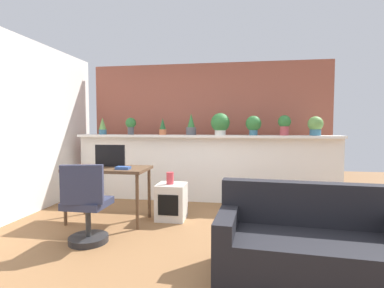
{
  "coord_description": "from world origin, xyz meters",
  "views": [
    {
      "loc": [
        0.62,
        -3.09,
        1.33
      ],
      "look_at": [
        -0.08,
        1.23,
        1.05
      ],
      "focal_mm": 27.75,
      "sensor_mm": 36.0,
      "label": 1
    }
  ],
  "objects_px": {
    "potted_plant_7": "(315,125)",
    "side_cube_shelf": "(171,202)",
    "potted_plant_5": "(253,124)",
    "potted_plant_1": "(131,125)",
    "vase_on_shelf": "(170,178)",
    "potted_plant_2": "(163,127)",
    "office_chair": "(86,210)",
    "potted_plant_0": "(103,126)",
    "potted_plant_4": "(220,123)",
    "couch": "(310,248)",
    "potted_plant_6": "(284,124)",
    "potted_plant_3": "(191,126)",
    "tv_monitor": "(110,156)",
    "desk": "(108,173)",
    "book_on_desk": "(123,168)"
  },
  "relations": [
    {
      "from": "office_chair",
      "to": "couch",
      "type": "relative_size",
      "value": 0.56
    },
    {
      "from": "tv_monitor",
      "to": "book_on_desk",
      "type": "height_order",
      "value": "tv_monitor"
    },
    {
      "from": "vase_on_shelf",
      "to": "tv_monitor",
      "type": "bearing_deg",
      "value": -170.2
    },
    {
      "from": "potted_plant_5",
      "to": "potted_plant_2",
      "type": "bearing_deg",
      "value": 179.35
    },
    {
      "from": "potted_plant_2",
      "to": "potted_plant_6",
      "type": "relative_size",
      "value": 0.89
    },
    {
      "from": "potted_plant_4",
      "to": "potted_plant_7",
      "type": "distance_m",
      "value": 1.54
    },
    {
      "from": "potted_plant_7",
      "to": "potted_plant_4",
      "type": "bearing_deg",
      "value": -179.4
    },
    {
      "from": "potted_plant_0",
      "to": "potted_plant_2",
      "type": "distance_m",
      "value": 1.13
    },
    {
      "from": "side_cube_shelf",
      "to": "potted_plant_0",
      "type": "bearing_deg",
      "value": 145.52
    },
    {
      "from": "potted_plant_0",
      "to": "desk",
      "type": "distance_m",
      "value": 1.59
    },
    {
      "from": "potted_plant_2",
      "to": "potted_plant_6",
      "type": "distance_m",
      "value": 2.07
    },
    {
      "from": "potted_plant_1",
      "to": "potted_plant_4",
      "type": "distance_m",
      "value": 1.6
    },
    {
      "from": "potted_plant_0",
      "to": "potted_plant_7",
      "type": "xyz_separation_m",
      "value": [
        3.68,
        0.0,
        0.01
      ]
    },
    {
      "from": "potted_plant_4",
      "to": "office_chair",
      "type": "distance_m",
      "value": 2.64
    },
    {
      "from": "potted_plant_3",
      "to": "tv_monitor",
      "type": "height_order",
      "value": "potted_plant_3"
    },
    {
      "from": "potted_plant_3",
      "to": "potted_plant_5",
      "type": "height_order",
      "value": "potted_plant_3"
    },
    {
      "from": "potted_plant_0",
      "to": "side_cube_shelf",
      "type": "height_order",
      "value": "potted_plant_0"
    },
    {
      "from": "potted_plant_7",
      "to": "potted_plant_6",
      "type": "bearing_deg",
      "value": 179.71
    },
    {
      "from": "potted_plant_1",
      "to": "side_cube_shelf",
      "type": "height_order",
      "value": "potted_plant_1"
    },
    {
      "from": "tv_monitor",
      "to": "potted_plant_7",
      "type": "bearing_deg",
      "value": 21.82
    },
    {
      "from": "potted_plant_2",
      "to": "office_chair",
      "type": "height_order",
      "value": "potted_plant_2"
    },
    {
      "from": "potted_plant_7",
      "to": "tv_monitor",
      "type": "relative_size",
      "value": 0.73
    },
    {
      "from": "potted_plant_7",
      "to": "office_chair",
      "type": "bearing_deg",
      "value": -144.26
    },
    {
      "from": "potted_plant_1",
      "to": "potted_plant_6",
      "type": "height_order",
      "value": "potted_plant_6"
    },
    {
      "from": "potted_plant_5",
      "to": "side_cube_shelf",
      "type": "distance_m",
      "value": 1.89
    },
    {
      "from": "potted_plant_6",
      "to": "side_cube_shelf",
      "type": "bearing_deg",
      "value": -147.79
    },
    {
      "from": "potted_plant_0",
      "to": "potted_plant_7",
      "type": "distance_m",
      "value": 3.68
    },
    {
      "from": "potted_plant_4",
      "to": "office_chair",
      "type": "xyz_separation_m",
      "value": [
        -1.34,
        -2.06,
        -0.97
      ]
    },
    {
      "from": "potted_plant_1",
      "to": "vase_on_shelf",
      "type": "distance_m",
      "value": 1.61
    },
    {
      "from": "potted_plant_1",
      "to": "book_on_desk",
      "type": "distance_m",
      "value": 1.57
    },
    {
      "from": "potted_plant_4",
      "to": "vase_on_shelf",
      "type": "relative_size",
      "value": 2.21
    },
    {
      "from": "potted_plant_0",
      "to": "office_chair",
      "type": "height_order",
      "value": "potted_plant_0"
    },
    {
      "from": "potted_plant_0",
      "to": "potted_plant_6",
      "type": "bearing_deg",
      "value": 0.1
    },
    {
      "from": "side_cube_shelf",
      "to": "couch",
      "type": "bearing_deg",
      "value": -42.81
    },
    {
      "from": "potted_plant_0",
      "to": "couch",
      "type": "height_order",
      "value": "potted_plant_0"
    },
    {
      "from": "side_cube_shelf",
      "to": "couch",
      "type": "xyz_separation_m",
      "value": [
        1.55,
        -1.43,
        0.03
      ]
    },
    {
      "from": "potted_plant_6",
      "to": "office_chair",
      "type": "distance_m",
      "value": 3.32
    },
    {
      "from": "office_chair",
      "to": "vase_on_shelf",
      "type": "xyz_separation_m",
      "value": [
        0.71,
        1.02,
        0.2
      ]
    },
    {
      "from": "potted_plant_7",
      "to": "couch",
      "type": "relative_size",
      "value": 0.19
    },
    {
      "from": "desk",
      "to": "book_on_desk",
      "type": "relative_size",
      "value": 6.03
    },
    {
      "from": "potted_plant_6",
      "to": "potted_plant_7",
      "type": "xyz_separation_m",
      "value": [
        0.49,
        -0.0,
        -0.03
      ]
    },
    {
      "from": "potted_plant_1",
      "to": "potted_plant_2",
      "type": "relative_size",
      "value": 1.02
    },
    {
      "from": "potted_plant_3",
      "to": "side_cube_shelf",
      "type": "relative_size",
      "value": 0.75
    },
    {
      "from": "potted_plant_0",
      "to": "couch",
      "type": "bearing_deg",
      "value": -38.92
    },
    {
      "from": "potted_plant_5",
      "to": "office_chair",
      "type": "height_order",
      "value": "potted_plant_5"
    },
    {
      "from": "potted_plant_4",
      "to": "side_cube_shelf",
      "type": "relative_size",
      "value": 0.75
    },
    {
      "from": "potted_plant_0",
      "to": "book_on_desk",
      "type": "distance_m",
      "value": 1.79
    },
    {
      "from": "potted_plant_7",
      "to": "side_cube_shelf",
      "type": "bearing_deg",
      "value": -154.04
    },
    {
      "from": "desk",
      "to": "couch",
      "type": "relative_size",
      "value": 0.68
    },
    {
      "from": "potted_plant_0",
      "to": "tv_monitor",
      "type": "xyz_separation_m",
      "value": [
        0.69,
        -1.2,
        -0.41
      ]
    }
  ]
}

